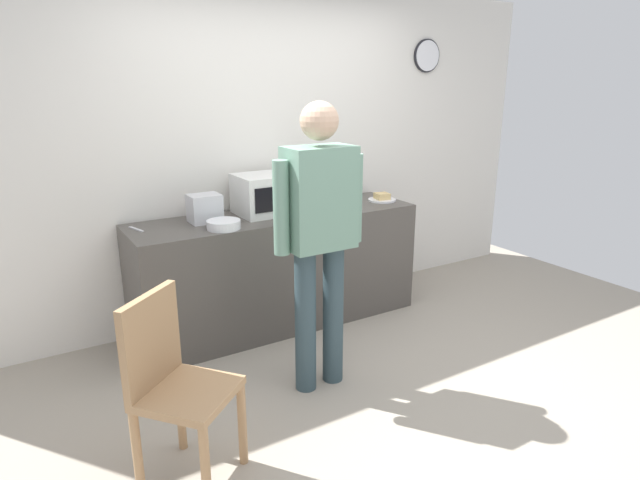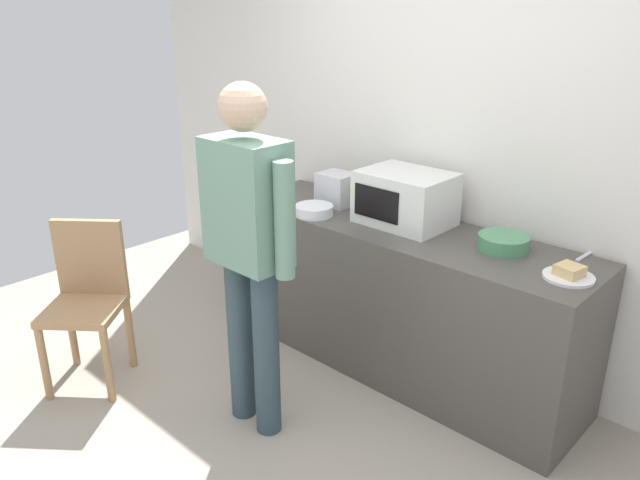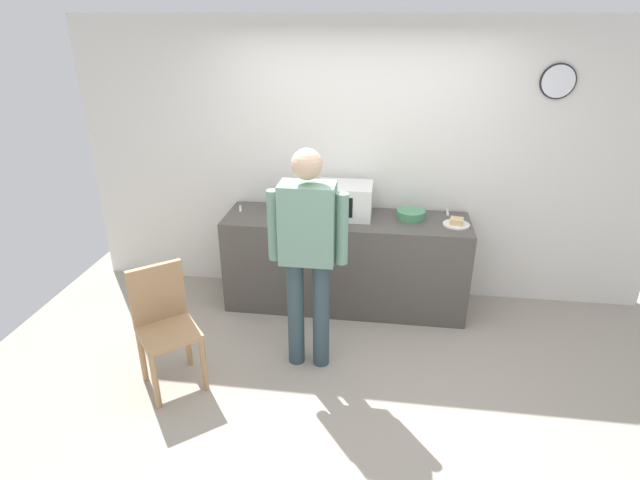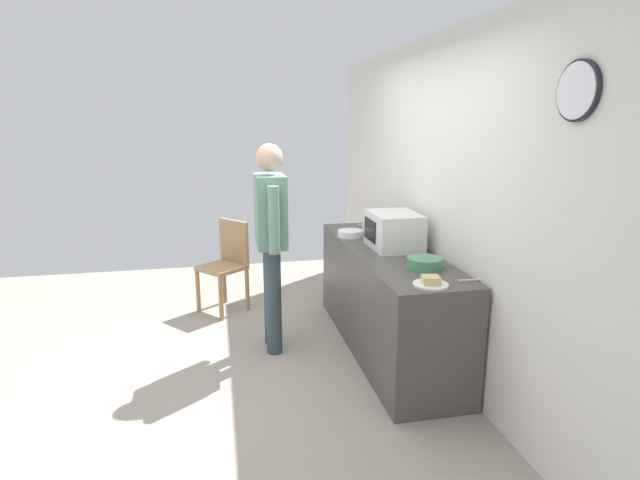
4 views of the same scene
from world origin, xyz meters
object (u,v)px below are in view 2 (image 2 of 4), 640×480
toaster (337,189)px  sandwich_plate (569,274)px  microwave (405,198)px  salad_bowl (503,242)px  cereal_bowl (314,210)px  person_standing (248,238)px  spoon_utensil (289,188)px  fork_utensil (585,256)px  wooden_chair (87,295)px

toaster → sandwich_plate: bearing=-3.7°
microwave → salad_bowl: (0.61, 0.02, -0.11)m
microwave → cereal_bowl: (-0.48, -0.25, -0.12)m
toaster → salad_bowl: bearing=1.1°
salad_bowl → person_standing: 1.30m
sandwich_plate → toaster: 1.52m
sandwich_plate → spoon_utensil: bearing=175.9°
fork_utensil → microwave: bearing=-167.8°
salad_bowl → person_standing: size_ratio=0.15×
salad_bowl → person_standing: bearing=-127.1°
microwave → toaster: 0.52m
sandwich_plate → fork_utensil: (-0.05, 0.31, -0.02)m
microwave → cereal_bowl: 0.55m
sandwich_plate → fork_utensil: size_ratio=1.37×
salad_bowl → toaster: size_ratio=1.18×
toaster → person_standing: (0.34, -1.01, 0.05)m
salad_bowl → spoon_utensil: bearing=179.2°
microwave → salad_bowl: bearing=1.8°
sandwich_plate → salad_bowl: 0.41m
cereal_bowl → spoon_utensil: cereal_bowl is taller
person_standing → wooden_chair: bearing=-160.7°
toaster → fork_utensil: (1.47, 0.21, -0.10)m
fork_utensil → spoon_utensil: size_ratio=1.00×
salad_bowl → toaster: bearing=-178.9°
toaster → fork_utensil: 1.49m
fork_utensil → wooden_chair: size_ratio=0.18×
microwave → cereal_bowl: bearing=-152.3°
microwave → wooden_chair: size_ratio=0.53×
cereal_bowl → person_standing: size_ratio=0.13×
sandwich_plate → cereal_bowl: 1.48m
spoon_utensil → toaster: bearing=-5.4°
sandwich_plate → fork_utensil: sandwich_plate is taller
toaster → spoon_utensil: bearing=174.6°
cereal_bowl → wooden_chair: 1.39m
salad_bowl → fork_utensil: salad_bowl is taller
toaster → spoon_utensil: size_ratio=1.29×
toaster → spoon_utensil: (-0.48, 0.05, -0.10)m
wooden_chair → salad_bowl: bearing=37.7°
microwave → wooden_chair: 1.89m
cereal_bowl → fork_utensil: size_ratio=1.35×
microwave → sandwich_plate: size_ratio=2.15×
wooden_chair → toaster: bearing=63.8°
microwave → cereal_bowl: size_ratio=2.17×
toaster → person_standing: size_ratio=0.12×
cereal_bowl → toaster: 0.26m
microwave → spoon_utensil: (-0.99, 0.04, -0.15)m
cereal_bowl → wooden_chair: (-0.72, -1.12, -0.40)m
person_standing → microwave: bearing=80.2°
fork_utensil → wooden_chair: bearing=-143.7°
fork_utensil → spoon_utensil: same height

